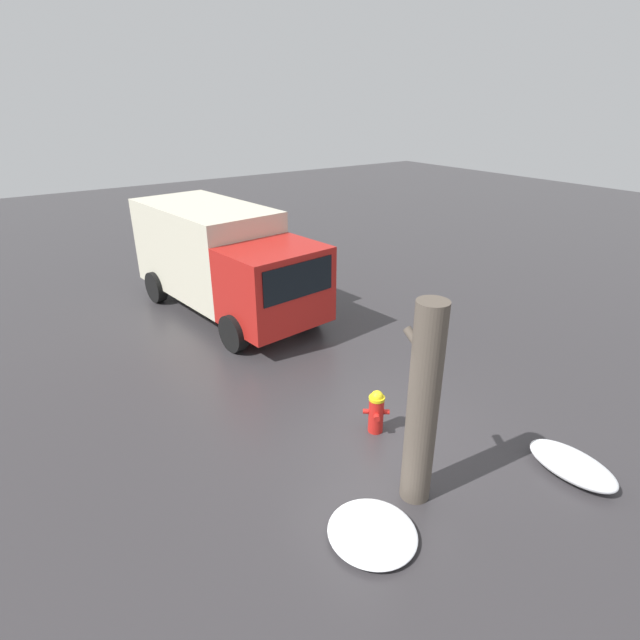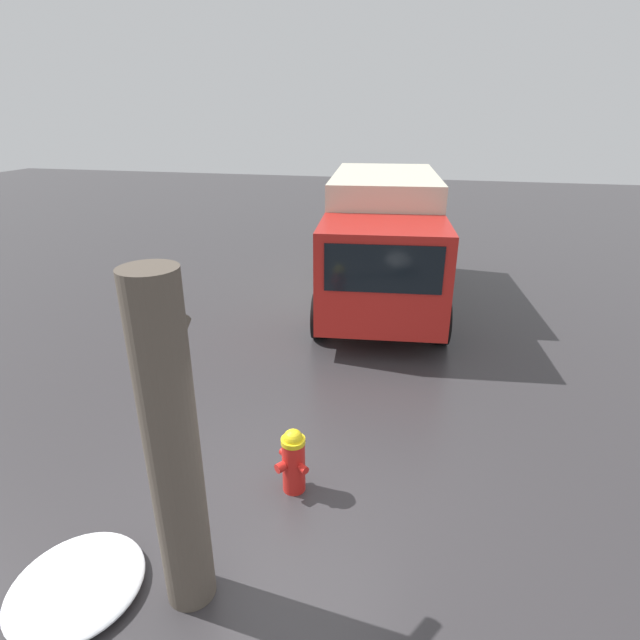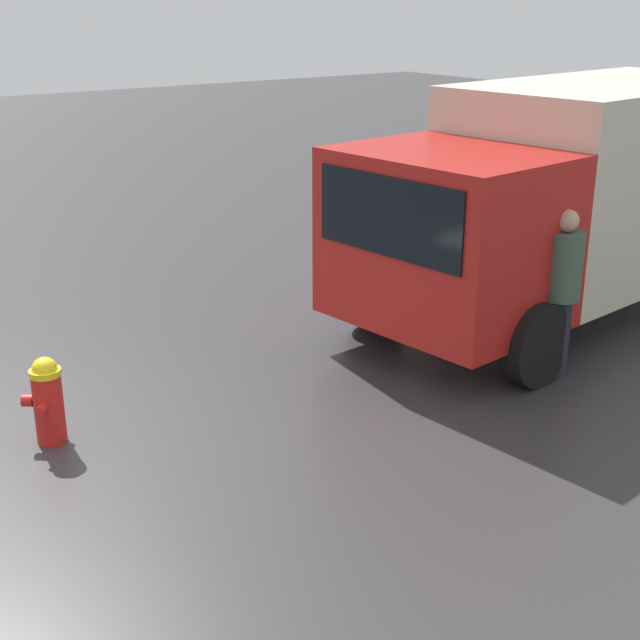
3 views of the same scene
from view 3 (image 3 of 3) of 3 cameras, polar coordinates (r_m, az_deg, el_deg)
The scene contains 4 objects.
ground_plane at distance 8.61m, azimuth -16.73°, elevation -7.44°, with size 60.00×60.00×0.00m, color #333033.
fire_hydrant at distance 8.43m, azimuth -17.04°, elevation -4.86°, with size 0.40×0.43×0.83m.
delivery_truck at distance 11.64m, azimuth 15.86°, elevation 7.92°, with size 6.51×3.16×2.84m.
pedestrian at distance 9.61m, azimuth 15.18°, elevation 2.04°, with size 0.40×0.40×1.82m.
Camera 3 is at (-2.22, -7.37, 3.86)m, focal length 50.00 mm.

